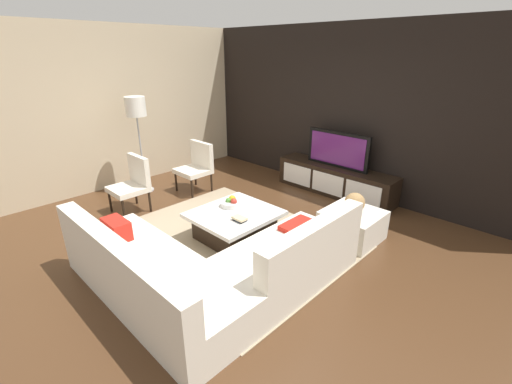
% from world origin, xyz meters
% --- Properties ---
extents(ground_plane, '(14.00, 14.00, 0.00)m').
position_xyz_m(ground_plane, '(0.00, 0.00, 0.00)').
color(ground_plane, '#4C301C').
extents(feature_wall_back, '(6.40, 0.12, 2.80)m').
position_xyz_m(feature_wall_back, '(0.00, 2.70, 1.40)').
color(feature_wall_back, black).
rests_on(feature_wall_back, ground).
extents(side_wall_left, '(0.12, 5.20, 2.80)m').
position_xyz_m(side_wall_left, '(-3.20, 0.20, 1.40)').
color(side_wall_left, beige).
rests_on(side_wall_left, ground).
extents(area_rug, '(3.02, 2.43, 0.01)m').
position_xyz_m(area_rug, '(-0.10, 0.00, 0.01)').
color(area_rug, tan).
rests_on(area_rug, ground).
extents(media_console, '(2.15, 0.48, 0.50)m').
position_xyz_m(media_console, '(0.00, 2.40, 0.25)').
color(media_console, black).
rests_on(media_console, ground).
extents(television, '(1.15, 0.06, 0.61)m').
position_xyz_m(television, '(0.00, 2.40, 0.80)').
color(television, black).
rests_on(television, media_console).
extents(sectional_couch, '(2.38, 2.42, 0.79)m').
position_xyz_m(sectional_couch, '(0.52, -0.85, 0.27)').
color(sectional_couch, silver).
rests_on(sectional_couch, ground).
extents(coffee_table, '(0.98, 1.06, 0.38)m').
position_xyz_m(coffee_table, '(-0.10, 0.10, 0.20)').
color(coffee_table, black).
rests_on(coffee_table, ground).
extents(accent_chair_near, '(0.53, 0.51, 0.87)m').
position_xyz_m(accent_chair_near, '(-1.89, -0.39, 0.49)').
color(accent_chair_near, black).
rests_on(accent_chair_near, ground).
extents(floor_lamp, '(0.33, 0.33, 1.66)m').
position_xyz_m(floor_lamp, '(-2.52, 0.13, 1.41)').
color(floor_lamp, '#A5A5AA').
rests_on(floor_lamp, ground).
extents(ottoman, '(0.70, 0.70, 0.40)m').
position_xyz_m(ottoman, '(1.04, 1.18, 0.20)').
color(ottoman, silver).
rests_on(ottoman, ground).
extents(fruit_bowl, '(0.28, 0.28, 0.14)m').
position_xyz_m(fruit_bowl, '(-0.28, 0.20, 0.43)').
color(fruit_bowl, silver).
rests_on(fruit_bowl, coffee_table).
extents(accent_chair_far, '(0.56, 0.51, 0.87)m').
position_xyz_m(accent_chair_far, '(-1.88, 0.82, 0.49)').
color(accent_chair_far, black).
rests_on(accent_chair_far, ground).
extents(decorative_ball, '(0.26, 0.26, 0.26)m').
position_xyz_m(decorative_ball, '(1.04, 1.18, 0.53)').
color(decorative_ball, '#AD8451').
rests_on(decorative_ball, ottoman).
extents(book_stack, '(0.19, 0.13, 0.05)m').
position_xyz_m(book_stack, '(0.13, -0.02, 0.41)').
color(book_stack, '#1E232D').
rests_on(book_stack, coffee_table).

